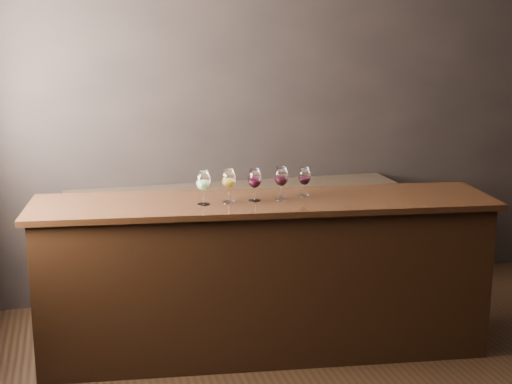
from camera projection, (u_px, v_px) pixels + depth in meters
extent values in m
cube|color=black|center=(298.00, 112.00, 5.51)|extent=(5.00, 0.02, 2.80)
cube|color=black|center=(264.00, 279.00, 4.51)|extent=(2.82, 0.95, 0.97)
cube|color=black|center=(264.00, 202.00, 4.39)|extent=(2.92, 1.02, 0.04)
cube|color=black|center=(235.00, 244.00, 5.38)|extent=(2.47, 0.40, 0.89)
cylinder|color=white|center=(204.00, 204.00, 4.27)|extent=(0.07, 0.07, 0.00)
cylinder|color=white|center=(204.00, 197.00, 4.26)|extent=(0.01, 0.01, 0.08)
ellipsoid|color=white|center=(203.00, 181.00, 4.24)|extent=(0.09, 0.09, 0.12)
cylinder|color=white|center=(203.00, 172.00, 4.22)|extent=(0.06, 0.06, 0.01)
ellipsoid|color=#AABC68|center=(203.00, 184.00, 4.24)|extent=(0.07, 0.07, 0.06)
cylinder|color=white|center=(229.00, 202.00, 4.32)|extent=(0.07, 0.07, 0.00)
cylinder|color=white|center=(229.00, 195.00, 4.31)|extent=(0.01, 0.01, 0.08)
ellipsoid|color=white|center=(229.00, 179.00, 4.29)|extent=(0.09, 0.09, 0.12)
cylinder|color=white|center=(229.00, 170.00, 4.28)|extent=(0.06, 0.06, 0.01)
ellipsoid|color=#B67C1D|center=(229.00, 182.00, 4.30)|extent=(0.07, 0.07, 0.06)
cylinder|color=white|center=(255.00, 200.00, 4.36)|extent=(0.07, 0.07, 0.00)
cylinder|color=white|center=(255.00, 194.00, 4.35)|extent=(0.01, 0.01, 0.07)
ellipsoid|color=white|center=(255.00, 178.00, 4.33)|extent=(0.08, 0.08, 0.12)
cylinder|color=white|center=(255.00, 170.00, 4.32)|extent=(0.06, 0.06, 0.01)
ellipsoid|color=black|center=(255.00, 182.00, 4.34)|extent=(0.07, 0.07, 0.05)
cylinder|color=white|center=(281.00, 198.00, 4.41)|extent=(0.07, 0.07, 0.00)
cylinder|color=white|center=(281.00, 192.00, 4.40)|extent=(0.01, 0.01, 0.08)
ellipsoid|color=white|center=(281.00, 176.00, 4.38)|extent=(0.09, 0.09, 0.12)
cylinder|color=white|center=(281.00, 168.00, 4.37)|extent=(0.06, 0.06, 0.01)
ellipsoid|color=black|center=(281.00, 179.00, 4.38)|extent=(0.07, 0.07, 0.06)
cylinder|color=white|center=(304.00, 196.00, 4.48)|extent=(0.07, 0.07, 0.00)
cylinder|color=white|center=(304.00, 190.00, 4.47)|extent=(0.01, 0.01, 0.07)
ellipsoid|color=white|center=(304.00, 176.00, 4.45)|extent=(0.08, 0.08, 0.11)
cylinder|color=white|center=(305.00, 168.00, 4.44)|extent=(0.06, 0.06, 0.01)
ellipsoid|color=black|center=(304.00, 179.00, 4.45)|extent=(0.06, 0.06, 0.05)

